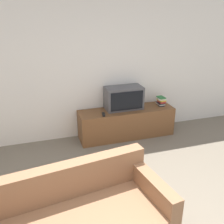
% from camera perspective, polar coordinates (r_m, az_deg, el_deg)
% --- Properties ---
extents(wall_back, '(9.00, 0.06, 2.60)m').
position_cam_1_polar(wall_back, '(4.72, -6.42, 9.41)').
color(wall_back, white).
rests_on(wall_back, ground_plane).
extents(tv_stand, '(1.79, 0.49, 0.54)m').
position_cam_1_polar(tv_stand, '(4.98, 3.12, -2.34)').
color(tv_stand, brown).
rests_on(tv_stand, ground_plane).
extents(television, '(0.69, 0.36, 0.42)m').
position_cam_1_polar(television, '(4.84, 2.57, 3.08)').
color(television, '#4C4C51').
rests_on(television, tv_stand).
extents(book_stack, '(0.17, 0.22, 0.16)m').
position_cam_1_polar(book_stack, '(5.15, 10.63, 2.38)').
color(book_stack, black).
rests_on(book_stack, tv_stand).
extents(remote_on_stand, '(0.07, 0.16, 0.02)m').
position_cam_1_polar(remote_on_stand, '(4.62, -1.85, -0.52)').
color(remote_on_stand, black).
rests_on(remote_on_stand, tv_stand).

